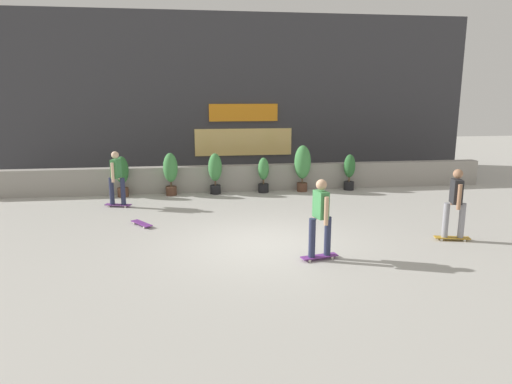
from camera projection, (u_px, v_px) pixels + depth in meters
name	position (u px, v px, depth m)	size (l,w,h in m)	color
ground_plane	(265.00, 244.00, 10.66)	(48.00, 48.00, 0.00)	#B2AFA8
planter_wall	(238.00, 178.00, 16.38)	(18.00, 0.40, 0.90)	gray
building_backdrop	(228.00, 96.00, 19.66)	(20.00, 2.08, 6.50)	#38383D
potted_plant_0	(122.00, 174.00, 15.34)	(0.44, 0.44, 1.35)	brown
potted_plant_1	(171.00, 171.00, 15.54)	(0.48, 0.48, 1.43)	brown
potted_plant_2	(215.00, 171.00, 15.75)	(0.46, 0.46, 1.39)	black
potted_plant_3	(263.00, 174.00, 16.01)	(0.37, 0.37, 1.22)	black
potted_plant_4	(303.00, 164.00, 16.14)	(0.57, 0.57, 1.62)	brown
potted_plant_5	(349.00, 171.00, 16.43)	(0.40, 0.40, 1.27)	black
skater_mid_plaza	(455.00, 201.00, 10.73)	(0.82, 0.55, 1.70)	#BF8C26
skater_foreground	(321.00, 216.00, 9.48)	(0.82, 0.55, 1.70)	#72338C
skater_by_wall_left	(116.00, 176.00, 13.91)	(0.82, 0.54, 1.70)	#72338C
skateboard_near_camera	(142.00, 223.00, 12.10)	(0.62, 0.77, 0.08)	#72338C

